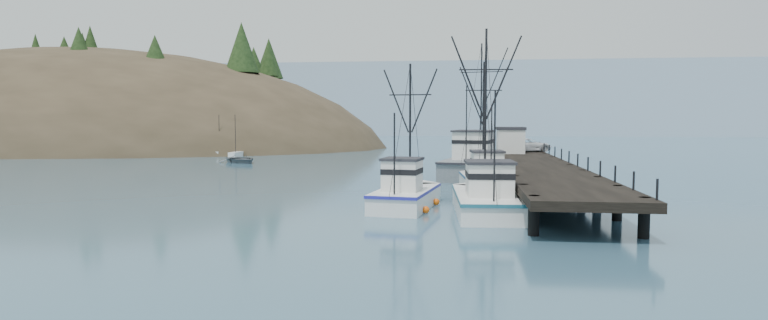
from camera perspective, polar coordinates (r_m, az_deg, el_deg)
ground at (r=35.31m, az=-5.55°, el=-5.45°), size 400.00×400.00×0.00m
pier at (r=50.49m, az=14.37°, el=-0.74°), size 6.00×44.00×2.00m
headland at (r=140.08m, az=-28.90°, el=-0.66°), size 134.80×78.00×51.00m
distant_ridge at (r=204.03m, az=7.96°, el=2.43°), size 360.00×40.00×26.00m
distant_ridge_far at (r=224.17m, az=-4.98°, el=2.60°), size 180.00×25.00×18.00m
moored_sailboats at (r=101.52m, az=-16.89°, el=0.82°), size 20.59×19.10×6.35m
trawler_near at (r=37.34m, az=9.71°, el=-3.69°), size 4.36×11.58×11.67m
trawler_mid at (r=38.95m, az=2.20°, el=-3.32°), size 4.27×9.59×9.68m
trawler_far at (r=48.01m, az=9.53°, el=-1.96°), size 4.10×10.24×10.58m
work_vessel at (r=60.14m, az=8.90°, el=-0.35°), size 7.65×16.43×13.58m
pier_shed at (r=65.21m, az=11.96°, el=1.89°), size 3.00×3.20×2.80m
pickup_truck at (r=68.40m, az=13.53°, el=1.39°), size 5.79×3.96×1.47m
motorboat at (r=78.77m, az=-13.49°, el=-0.26°), size 7.14×7.13×1.22m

